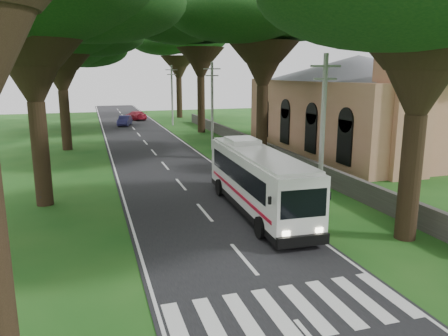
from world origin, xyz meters
The scene contains 17 objects.
ground centered at (0.00, 0.00, 0.00)m, with size 140.00×140.00×0.00m, color #174B15.
road centered at (0.00, 25.00, 0.01)m, with size 8.00×120.00×0.04m, color black.
crosswalk centered at (0.00, -2.00, 0.00)m, with size 8.00×3.00×0.01m, color silver.
property_wall centered at (9.00, 24.00, 0.60)m, with size 0.35×50.00×1.20m, color #383533.
church centered at (17.86, 21.55, 4.91)m, with size 14.00×24.00×11.60m.
pole_near centered at (5.50, 6.00, 4.18)m, with size 1.60×0.24×8.00m.
pole_mid centered at (5.50, 26.00, 4.18)m, with size 1.60×0.24×8.00m.
pole_far centered at (5.50, 46.00, 4.18)m, with size 1.60×0.24×8.00m.
tree_l_midb centered at (-7.50, 30.00, 10.99)m, with size 13.08×13.08×13.93m.
tree_l_far centered at (-8.50, 48.00, 10.45)m, with size 14.57×14.57×13.64m.
tree_r_mida centered at (8.00, 20.00, 12.26)m, with size 14.17×14.17×15.41m.
tree_r_midb centered at (7.50, 38.00, 13.30)m, with size 15.00×15.00×16.62m.
tree_r_far centered at (8.50, 56.00, 12.49)m, with size 13.41×13.41×15.53m.
coach_bus centered at (2.70, 7.45, 1.72)m, with size 2.85×10.92×3.20m.
distant_car_b centered at (-0.80, 47.59, 0.69)m, with size 1.40×4.00×1.32m, color navy.
distant_car_c centered at (1.40, 54.28, 0.70)m, with size 1.89×4.64×1.35m, color maroon.
pedestrian centered at (-8.09, 11.83, 0.81)m, with size 0.59×0.39×1.63m, color black.
Camera 1 is at (-5.41, -12.88, 7.13)m, focal length 35.00 mm.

